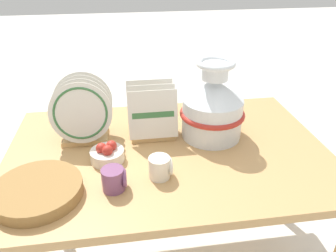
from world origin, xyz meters
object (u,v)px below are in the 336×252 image
(ceramic_vase, at_px, (213,106))
(mug_plum_glaze, at_px, (114,179))
(wicker_charger_stack, at_px, (38,191))
(fruit_bowl, at_px, (107,154))
(dish_rack_round_plates, at_px, (83,114))
(mug_cream_glaze, at_px, (161,167))
(dish_rack_square_plates, at_px, (152,118))

(ceramic_vase, height_order, mug_plum_glaze, ceramic_vase)
(wicker_charger_stack, bearing_deg, ceramic_vase, 24.38)
(wicker_charger_stack, height_order, fruit_bowl, fruit_bowl)
(wicker_charger_stack, bearing_deg, fruit_bowl, 37.69)
(fruit_bowl, bearing_deg, dish_rack_round_plates, 118.44)
(dish_rack_round_plates, distance_m, mug_cream_glaze, 0.44)
(mug_cream_glaze, bearing_deg, wicker_charger_stack, -174.04)
(dish_rack_round_plates, relative_size, wicker_charger_stack, 0.92)
(mug_cream_glaze, distance_m, fruit_bowl, 0.24)
(ceramic_vase, height_order, dish_rack_square_plates, ceramic_vase)
(ceramic_vase, height_order, mug_cream_glaze, ceramic_vase)
(ceramic_vase, relative_size, mug_cream_glaze, 4.03)
(ceramic_vase, bearing_deg, mug_cream_glaze, -134.39)
(mug_cream_glaze, bearing_deg, mug_plum_glaze, -164.86)
(wicker_charger_stack, bearing_deg, mug_plum_glaze, -0.16)
(dish_rack_square_plates, relative_size, wicker_charger_stack, 0.77)
(dish_rack_round_plates, height_order, dish_rack_square_plates, dish_rack_round_plates)
(ceramic_vase, relative_size, fruit_bowl, 2.60)
(dish_rack_round_plates, distance_m, fruit_bowl, 0.22)
(mug_cream_glaze, height_order, fruit_bowl, mug_cream_glaze)
(mug_cream_glaze, bearing_deg, fruit_bowl, 145.46)
(ceramic_vase, bearing_deg, dish_rack_square_plates, 169.38)
(dish_rack_round_plates, relative_size, mug_plum_glaze, 3.23)
(mug_plum_glaze, distance_m, mug_cream_glaze, 0.17)
(dish_rack_round_plates, bearing_deg, mug_cream_glaze, -47.11)
(mug_plum_glaze, bearing_deg, wicker_charger_stack, 179.84)
(dish_rack_square_plates, bearing_deg, wicker_charger_stack, -139.92)
(mug_plum_glaze, bearing_deg, dish_rack_square_plates, 64.87)
(mug_plum_glaze, distance_m, fruit_bowl, 0.18)
(dish_rack_round_plates, relative_size, dish_rack_square_plates, 1.20)
(dish_rack_square_plates, relative_size, mug_plum_glaze, 2.69)
(ceramic_vase, height_order, dish_rack_round_plates, ceramic_vase)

